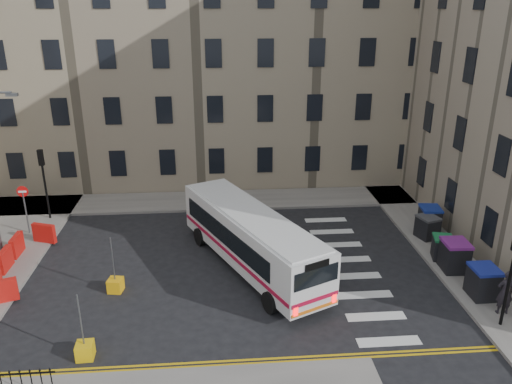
{
  "coord_description": "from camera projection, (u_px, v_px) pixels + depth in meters",
  "views": [
    {
      "loc": [
        -2.2,
        -20.98,
        11.85
      ],
      "look_at": [
        -0.32,
        2.25,
        3.0
      ],
      "focal_mm": 35.0,
      "sensor_mm": 36.0,
      "label": 1
    }
  ],
  "objects": [
    {
      "name": "bollard_chevron",
      "position": [
        85.0,
        351.0,
        17.69
      ],
      "size": [
        0.63,
        0.63,
        0.6
      ],
      "primitive_type": "cube",
      "rotation": [
        0.0,
        0.0,
        0.04
      ],
      "color": "#E2B20D",
      "rests_on": "ground"
    },
    {
      "name": "wheelie_bin_a",
      "position": [
        483.0,
        282.0,
        21.03
      ],
      "size": [
        1.08,
        1.24,
        1.37
      ],
      "rotation": [
        0.0,
        0.0,
        0.0
      ],
      "color": "black",
      "rests_on": "pavement_east"
    },
    {
      "name": "traffic_light_nw",
      "position": [
        43.0,
        173.0,
        28.05
      ],
      "size": [
        0.28,
        0.22,
        4.1
      ],
      "color": "black",
      "rests_on": "pavement_west"
    },
    {
      "name": "wheelie_bin_b",
      "position": [
        454.0,
        256.0,
        23.14
      ],
      "size": [
        1.19,
        1.35,
        1.44
      ],
      "rotation": [
        0.0,
        0.0,
        -0.05
      ],
      "color": "black",
      "rests_on": "pavement_east"
    },
    {
      "name": "pavement_east",
      "position": [
        417.0,
        224.0,
        28.31
      ],
      "size": [
        2.4,
        26.0,
        0.15
      ],
      "primitive_type": "cube",
      "color": "slate",
      "rests_on": "ground"
    },
    {
      "name": "pedestrian",
      "position": [
        505.0,
        292.0,
        19.79
      ],
      "size": [
        0.71,
        0.49,
        1.89
      ],
      "primitive_type": "imported",
      "rotation": [
        0.0,
        0.0,
        3.08
      ],
      "color": "black",
      "rests_on": "pavement_east"
    },
    {
      "name": "pavement_north",
      "position": [
        158.0,
        202.0,
        31.46
      ],
      "size": [
        36.0,
        3.2,
        0.15
      ],
      "primitive_type": "cube",
      "color": "slate",
      "rests_on": "ground"
    },
    {
      "name": "wheelie_bin_c",
      "position": [
        442.0,
        248.0,
        24.22
      ],
      "size": [
        1.13,
        1.23,
        1.15
      ],
      "rotation": [
        0.0,
        0.0,
        -0.25
      ],
      "color": "black",
      "rests_on": "pavement_east"
    },
    {
      "name": "bollard_yellow",
      "position": [
        116.0,
        285.0,
        21.8
      ],
      "size": [
        0.69,
        0.69,
        0.6
      ],
      "primitive_type": "cube",
      "rotation": [
        0.0,
        0.0,
        -0.17
      ],
      "color": "#EDA60D",
      "rests_on": "ground"
    },
    {
      "name": "bus",
      "position": [
        251.0,
        237.0,
        23.3
      ],
      "size": [
        6.43,
        10.19,
        2.78
      ],
      "rotation": [
        0.0,
        0.0,
        0.44
      ],
      "color": "silver",
      "rests_on": "ground"
    },
    {
      "name": "ground",
      "position": [
        266.0,
        267.0,
        23.92
      ],
      "size": [
        120.0,
        120.0,
        0.0
      ],
      "primitive_type": "plane",
      "color": "black",
      "rests_on": "ground"
    },
    {
      "name": "terrace_north",
      "position": [
        145.0,
        52.0,
        34.78
      ],
      "size": [
        38.3,
        10.8,
        17.2
      ],
      "color": "gray",
      "rests_on": "ground"
    },
    {
      "name": "roadworks_barriers",
      "position": [
        13.0,
        259.0,
        23.26
      ],
      "size": [
        1.66,
        6.26,
        1.0
      ],
      "color": "red",
      "rests_on": "pavement_west"
    },
    {
      "name": "no_entry_north",
      "position": [
        24.0,
        200.0,
        26.44
      ],
      "size": [
        0.6,
        0.08,
        3.0
      ],
      "color": "#595B5E",
      "rests_on": "pavement_west"
    },
    {
      "name": "wheelie_bin_e",
      "position": [
        430.0,
        218.0,
        27.25
      ],
      "size": [
        1.18,
        1.32,
        1.33
      ],
      "rotation": [
        0.0,
        0.0,
        -0.11
      ],
      "color": "black",
      "rests_on": "pavement_east"
    },
    {
      "name": "wheelie_bin_d",
      "position": [
        427.0,
        227.0,
        26.37
      ],
      "size": [
        1.22,
        1.32,
        1.2
      ],
      "rotation": [
        0.0,
        0.0,
        0.29
      ],
      "color": "black",
      "rests_on": "pavement_east"
    }
  ]
}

